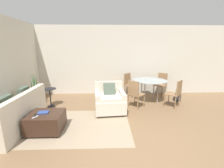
# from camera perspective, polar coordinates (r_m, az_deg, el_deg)

# --- Properties ---
(ground_plane) EXTENTS (20.00, 20.00, 0.00)m
(ground_plane) POSITION_cam_1_polar(r_m,az_deg,el_deg) (3.28, 8.40, -21.66)
(ground_plane) COLOR brown
(wall_back) EXTENTS (12.00, 0.06, 2.75)m
(wall_back) POSITION_cam_1_polar(r_m,az_deg,el_deg) (6.18, 3.16, 8.84)
(wall_back) COLOR beige
(wall_back) RESTS_ON ground_plane
(wall_left) EXTENTS (0.06, 12.00, 2.75)m
(wall_left) POSITION_cam_1_polar(r_m,az_deg,el_deg) (5.02, -36.01, 5.19)
(wall_left) COLOR beige
(wall_left) RESTS_ON ground_plane
(area_rug) EXTENTS (2.42, 1.80, 0.01)m
(area_rug) POSITION_cam_1_polar(r_m,az_deg,el_deg) (3.95, -11.82, -15.18)
(area_rug) COLOR gray
(area_rug) RESTS_ON ground_plane
(couch) EXTENTS (0.89, 1.90, 0.91)m
(couch) POSITION_cam_1_polar(r_m,az_deg,el_deg) (4.35, -33.34, -10.05)
(couch) COLOR beige
(couch) RESTS_ON ground_plane
(armchair) EXTENTS (0.94, 0.97, 0.86)m
(armchair) POSITION_cam_1_polar(r_m,az_deg,el_deg) (4.53, -0.89, -6.20)
(armchair) COLOR beige
(armchair) RESTS_ON ground_plane
(ottoman) EXTENTS (0.75, 0.67, 0.43)m
(ottoman) POSITION_cam_1_polar(r_m,az_deg,el_deg) (3.86, -23.76, -12.92)
(ottoman) COLOR #382319
(ottoman) RESTS_ON ground_plane
(book_stack) EXTENTS (0.25, 0.19, 0.03)m
(book_stack) POSITION_cam_1_polar(r_m,az_deg,el_deg) (3.82, -24.69, -9.80)
(book_stack) COLOR #2D478C
(book_stack) RESTS_ON ottoman
(tv_remote_primary) EXTENTS (0.08, 0.15, 0.01)m
(tv_remote_primary) POSITION_cam_1_polar(r_m,az_deg,el_deg) (3.76, -27.20, -10.58)
(tv_remote_primary) COLOR black
(tv_remote_primary) RESTS_ON ottoman
(tv_remote_secondary) EXTENTS (0.10, 0.15, 0.01)m
(tv_remote_secondary) POSITION_cam_1_polar(r_m,az_deg,el_deg) (3.68, -27.20, -11.11)
(tv_remote_secondary) COLOR #B7B7BC
(tv_remote_secondary) RESTS_ON ottoman
(potted_plant) EXTENTS (0.37, 0.37, 1.14)m
(potted_plant) POSITION_cam_1_polar(r_m,az_deg,el_deg) (5.57, -26.98, -4.76)
(potted_plant) COLOR maroon
(potted_plant) RESTS_ON ground_plane
(side_table) EXTENTS (0.41, 0.41, 0.60)m
(side_table) POSITION_cam_1_polar(r_m,az_deg,el_deg) (5.29, -22.55, -3.54)
(side_table) COLOR black
(side_table) RESTS_ON ground_plane
(dining_table) EXTENTS (1.20, 1.20, 0.77)m
(dining_table) POSITION_cam_1_polar(r_m,az_deg,el_deg) (5.50, 14.26, 0.68)
(dining_table) COLOR #99A8AD
(dining_table) RESTS_ON ground_plane
(dining_chair_near_left) EXTENTS (0.59, 0.59, 0.90)m
(dining_chair_near_left) POSITION_cam_1_polar(r_m,az_deg,el_deg) (4.79, 8.75, -3.16)
(dining_chair_near_left) COLOR #93704C
(dining_chair_near_left) RESTS_ON ground_plane
(dining_chair_near_right) EXTENTS (0.59, 0.59, 0.90)m
(dining_chair_near_right) POSITION_cam_1_polar(r_m,az_deg,el_deg) (5.18, 23.02, -2.81)
(dining_chair_near_right) COLOR #93704C
(dining_chair_near_right) RESTS_ON ground_plane
(dining_chair_far_left) EXTENTS (0.59, 0.59, 0.90)m
(dining_chair_far_left) POSITION_cam_1_polar(r_m,az_deg,el_deg) (6.03, 6.55, 0.38)
(dining_chair_far_left) COLOR #93704C
(dining_chair_far_left) RESTS_ON ground_plane
(dining_chair_far_right) EXTENTS (0.59, 0.59, 0.90)m
(dining_chair_far_right) POSITION_cam_1_polar(r_m,az_deg,el_deg) (6.34, 18.23, 0.45)
(dining_chair_far_right) COLOR #93704C
(dining_chair_far_right) RESTS_ON ground_plane
(potted_plant_small) EXTENTS (0.26, 0.26, 0.72)m
(potted_plant_small) POSITION_cam_1_polar(r_m,az_deg,el_deg) (5.96, 23.61, -4.07)
(potted_plant_small) COLOR #333338
(potted_plant_small) RESTS_ON ground_plane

